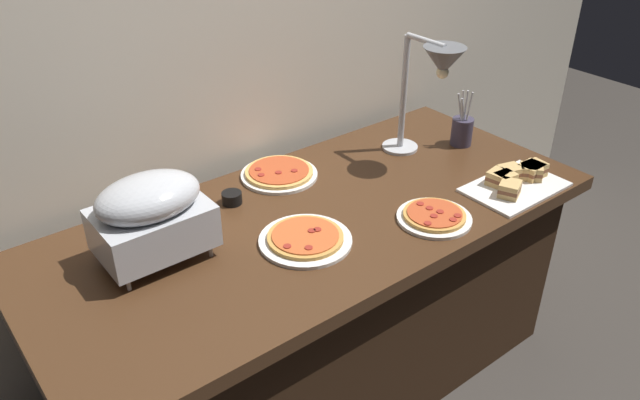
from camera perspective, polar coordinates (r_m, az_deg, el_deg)
name	(u,v)px	position (r m, az deg, el deg)	size (l,w,h in m)	color
ground_plane	(318,378)	(2.55, -0.21, -15.87)	(8.00, 8.00, 0.00)	#38332D
back_wall	(228,46)	(2.26, -8.30, 13.64)	(4.40, 0.04, 2.40)	beige
buffet_table	(318,302)	(2.29, -0.22, -9.25)	(1.90, 0.84, 0.76)	#422816
chafing_dish	(151,214)	(1.85, -15.09, -1.24)	(0.32, 0.23, 0.27)	#B7BABF
heat_lamp	(435,72)	(2.28, 10.43, 11.37)	(0.15, 0.32, 0.46)	#B7BABF
pizza_plate_front	(305,239)	(1.92, -1.34, -3.54)	(0.29, 0.29, 0.03)	white
pizza_plate_center	(279,173)	(2.28, -3.73, 2.44)	(0.28, 0.28, 0.03)	white
pizza_plate_raised_stand	(434,216)	(2.06, 10.33, -1.48)	(0.24, 0.24, 0.03)	white
sandwich_platter	(517,179)	(2.32, 17.43, 1.79)	(0.36, 0.23, 0.06)	white
sauce_cup_near	(232,198)	(2.13, -8.00, 0.23)	(0.07, 0.07, 0.04)	black
utensil_holder	(462,130)	(2.56, 12.75, 6.17)	(0.08, 0.08, 0.23)	#383347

